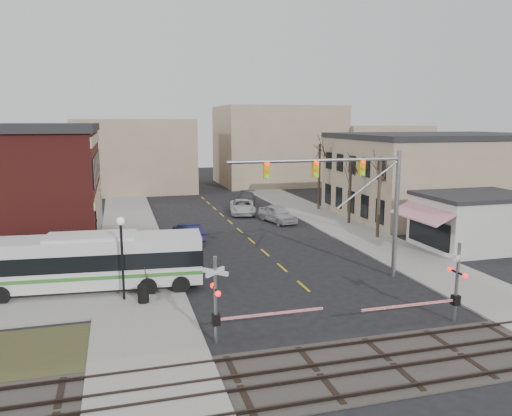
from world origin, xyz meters
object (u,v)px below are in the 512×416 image
Objects in this scene: street_lamp at (121,241)px; pedestrian_far at (127,258)px; pedestrian_near at (145,276)px; car_d at (246,199)px; rr_crossing_east at (449,284)px; rr_crossing_west at (225,300)px; transit_bus at (92,261)px; trash_bin at (143,294)px; traffic_signal_mast at (354,188)px; car_c at (242,207)px; car_a at (278,214)px; car_b at (188,232)px.

street_lamp reaches higher than pedestrian_far.
pedestrian_far is at bearing 87.10° from street_lamp.
street_lamp is 2.69m from pedestrian_near.
rr_crossing_east is at bearing -70.47° from car_d.
car_d is at bearing 74.00° from rr_crossing_west.
transit_bus is at bearing 51.81° from pedestrian_near.
trash_bin is 32.41m from car_d.
traffic_signal_mast is 2.00× the size of car_c.
transit_bus is 2.75× the size of street_lamp.
car_d is 2.63× the size of pedestrian_near.
car_b is (-9.46, -5.20, -0.11)m from car_a.
pedestrian_near reaches higher than pedestrian_far.
traffic_signal_mast is at bearing 3.74° from trash_bin.
car_b is at bearing 67.70° from street_lamp.
car_b is at bearing 115.84° from rr_crossing_east.
transit_bus is 23.14m from car_a.
rr_crossing_west and rr_crossing_east have the same top height.
pedestrian_near is 4.94m from pedestrian_far.
pedestrian_near is (2.84, -1.37, -0.71)m from transit_bus.
traffic_signal_mast is 16.30m from car_b.
rr_crossing_west is 11.01m from rr_crossing_east.
pedestrian_far is (1.95, 3.48, -0.91)m from transit_bus.
transit_bus is 2.26× the size of rr_crossing_east.
trash_bin is 0.62× the size of pedestrian_far.
traffic_signal_mast is 15.33m from pedestrian_far.
rr_crossing_east is 15.74m from trash_bin.
car_a is 0.95× the size of car_d.
rr_crossing_west reaches higher than pedestrian_far.
traffic_signal_mast reaches higher than car_c.
rr_crossing_east reaches higher than car_b.
car_b is (-9.88, 20.41, -1.24)m from rr_crossing_east.
rr_crossing_east is 16.97m from street_lamp.
transit_bus is 2.26× the size of rr_crossing_west.
car_d is at bearing 77.99° from car_a.
car_d reaches higher than car_b.
rr_crossing_west is 1.02× the size of car_c.
car_a is 5.66m from car_c.
traffic_signal_mast is 1.96× the size of rr_crossing_west.
pedestrian_far is (-14.56, -12.70, 0.07)m from car_a.
traffic_signal_mast reaches higher than trash_bin.
rr_crossing_west is 6.76m from trash_bin.
rr_crossing_west reaches higher than transit_bus.
street_lamp is (-4.29, 6.52, 1.42)m from rr_crossing_west.
pedestrian_far is at bearing -1.95° from pedestrian_near.
car_a is at bearing 44.44° from transit_bus.
trash_bin is 0.19× the size of car_d.
car_a is 10.79m from car_b.
traffic_signal_mast is at bearing 102.05° from rr_crossing_east.
car_c is (12.61, 23.54, -2.63)m from street_lamp.
car_a is at bearing 54.07° from trash_bin.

